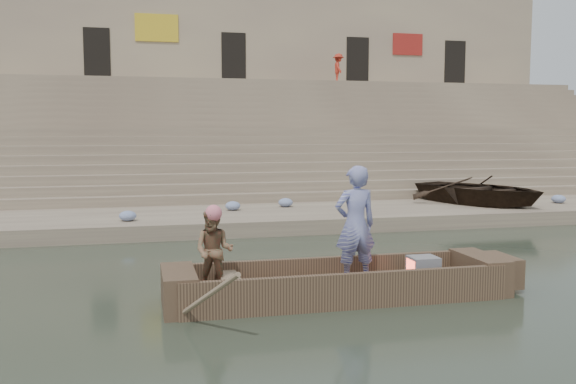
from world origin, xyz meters
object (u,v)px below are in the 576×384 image
object	(u,v)px
main_rowboat	(338,292)
pedestrian	(338,69)
beached_rowboat	(480,190)
standing_man	(355,225)
television	(423,268)
rowing_man	(214,251)

from	to	relation	value
main_rowboat	pedestrian	size ratio (longest dim) A/B	3.20
beached_rowboat	pedestrian	bearing A→B (deg)	66.16
standing_man	television	world-z (taller)	standing_man
main_rowboat	television	world-z (taller)	television
standing_man	television	distance (m)	1.40
television	pedestrian	bearing A→B (deg)	75.52
standing_man	beached_rowboat	size ratio (longest dim) A/B	0.45
main_rowboat	television	size ratio (longest dim) A/B	10.87
standing_man	pedestrian	distance (m)	23.72
main_rowboat	standing_man	xyz separation A→B (m)	(0.32, 0.10, 1.08)
standing_man	television	size ratio (longest dim) A/B	4.21
beached_rowboat	main_rowboat	bearing A→B (deg)	-156.33
standing_man	television	xyz separation A→B (m)	(1.16, -0.10, -0.77)
standing_man	beached_rowboat	world-z (taller)	standing_man
television	beached_rowboat	bearing A→B (deg)	54.16
television	beached_rowboat	xyz separation A→B (m)	(5.83, 8.08, 0.43)
standing_man	pedestrian	bearing A→B (deg)	-110.95
standing_man	rowing_man	world-z (taller)	standing_man
beached_rowboat	pedestrian	size ratio (longest dim) A/B	2.75
television	beached_rowboat	size ratio (longest dim) A/B	0.11
rowing_man	beached_rowboat	distance (m)	12.30
rowing_man	television	bearing A→B (deg)	20.86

